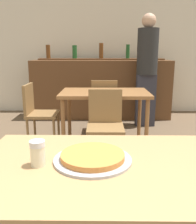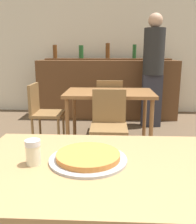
% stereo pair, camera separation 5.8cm
% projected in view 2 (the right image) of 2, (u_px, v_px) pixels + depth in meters
% --- Properties ---
extents(wall_back, '(8.00, 0.05, 2.80)m').
position_uv_depth(wall_back, '(108.00, 44.00, 5.08)').
color(wall_back, silver).
rests_on(wall_back, ground_plane).
extents(dining_table_near, '(1.13, 0.77, 0.77)m').
position_uv_depth(dining_table_near, '(96.00, 181.00, 1.12)').
color(dining_table_near, '#A87F51').
rests_on(dining_table_near, ground_plane).
extents(dining_table_far, '(1.14, 0.71, 0.74)m').
position_uv_depth(dining_table_far, '(109.00, 98.00, 3.25)').
color(dining_table_far, brown).
rests_on(dining_table_far, ground_plane).
extents(bar_counter, '(2.60, 0.56, 1.09)m').
position_uv_depth(bar_counter, '(107.00, 89.00, 4.79)').
color(bar_counter, brown).
rests_on(bar_counter, ground_plane).
extents(bar_back_shelf, '(2.39, 0.24, 0.31)m').
position_uv_depth(bar_back_shelf, '(107.00, 57.00, 4.78)').
color(bar_back_shelf, brown).
rests_on(bar_back_shelf, bar_counter).
extents(chair_far_side_front, '(0.40, 0.40, 0.84)m').
position_uv_depth(chair_far_side_front, '(109.00, 121.00, 2.77)').
color(chair_far_side_front, olive).
rests_on(chair_far_side_front, ground_plane).
extents(chair_far_side_back, '(0.40, 0.40, 0.84)m').
position_uv_depth(chair_far_side_back, '(109.00, 102.00, 3.80)').
color(chair_far_side_back, olive).
rests_on(chair_far_side_back, ground_plane).
extents(chair_far_side_left, '(0.40, 0.40, 0.84)m').
position_uv_depth(chair_far_side_left, '(42.00, 110.00, 3.33)').
color(chair_far_side_left, olive).
rests_on(chair_far_side_left, ground_plane).
extents(pizza_tray, '(0.35, 0.35, 0.04)m').
position_uv_depth(pizza_tray, '(88.00, 157.00, 1.12)').
color(pizza_tray, '#A3A3A8').
rests_on(pizza_tray, dining_table_near).
extents(cheese_shaker, '(0.07, 0.07, 0.11)m').
position_uv_depth(cheese_shaker, '(33.00, 152.00, 1.08)').
color(cheese_shaker, beige).
rests_on(cheese_shaker, dining_table_near).
extents(person_standing, '(0.34, 0.34, 1.84)m').
position_uv_depth(person_standing, '(153.00, 67.00, 4.08)').
color(person_standing, '#2D2D38').
rests_on(person_standing, ground_plane).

